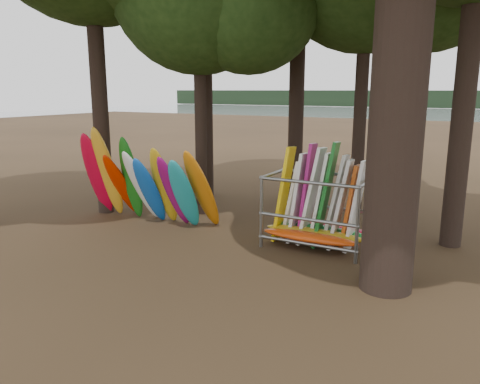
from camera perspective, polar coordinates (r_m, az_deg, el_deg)
The scene contains 5 objects.
ground at distance 12.47m, azimuth -5.41°, elevation -7.36°, with size 120.00×120.00×0.00m, color #47331E.
lake at distance 70.11m, azimuth 23.57°, elevation 7.93°, with size 160.00×160.00×0.00m, color gray.
far_shore at distance 119.88m, azimuth 26.07°, elevation 10.10°, with size 160.00×4.00×4.00m, color black.
kayak_row at distance 15.13m, azimuth -11.63°, elevation 0.96°, with size 4.84×1.94×3.20m.
storage_rack at distance 12.79m, azimuth 9.38°, elevation -2.50°, with size 2.80×1.58×2.90m.
Camera 1 is at (6.65, -9.67, 4.20)m, focal length 35.00 mm.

